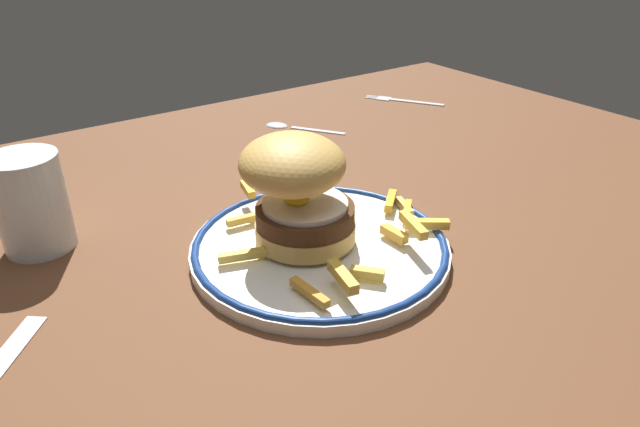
{
  "coord_description": "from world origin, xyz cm",
  "views": [
    {
      "loc": [
        -29.37,
        -44.4,
        30.96
      ],
      "look_at": [
        -0.98,
        -4.5,
        4.6
      ],
      "focal_mm": 32.04,
      "sensor_mm": 36.0,
      "label": 1
    }
  ],
  "objects_px": {
    "burger": "(298,189)",
    "water_glass": "(33,209)",
    "dinner_plate": "(320,246)",
    "spoon": "(285,125)",
    "fork": "(402,100)"
  },
  "relations": [
    {
      "from": "burger",
      "to": "water_glass",
      "type": "distance_m",
      "value": 0.27
    },
    {
      "from": "dinner_plate",
      "to": "burger",
      "type": "bearing_deg",
      "value": 131.55
    },
    {
      "from": "burger",
      "to": "spoon",
      "type": "xyz_separation_m",
      "value": [
        0.19,
        0.32,
        -0.07
      ]
    },
    {
      "from": "dinner_plate",
      "to": "burger",
      "type": "xyz_separation_m",
      "value": [
        -0.01,
        0.02,
        0.06
      ]
    },
    {
      "from": "burger",
      "to": "spoon",
      "type": "bearing_deg",
      "value": 59.75
    },
    {
      "from": "spoon",
      "to": "dinner_plate",
      "type": "bearing_deg",
      "value": -117.13
    },
    {
      "from": "dinner_plate",
      "to": "spoon",
      "type": "relative_size",
      "value": 2.18
    },
    {
      "from": "fork",
      "to": "spoon",
      "type": "bearing_deg",
      "value": 178.85
    },
    {
      "from": "dinner_plate",
      "to": "fork",
      "type": "bearing_deg",
      "value": 38.53
    },
    {
      "from": "water_glass",
      "to": "fork",
      "type": "distance_m",
      "value": 0.67
    },
    {
      "from": "dinner_plate",
      "to": "spoon",
      "type": "xyz_separation_m",
      "value": [
        0.17,
        0.34,
        -0.0
      ]
    },
    {
      "from": "water_glass",
      "to": "spoon",
      "type": "height_order",
      "value": "water_glass"
    },
    {
      "from": "dinner_plate",
      "to": "spoon",
      "type": "distance_m",
      "value": 0.38
    },
    {
      "from": "dinner_plate",
      "to": "fork",
      "type": "relative_size",
      "value": 2.02
    },
    {
      "from": "water_glass",
      "to": "burger",
      "type": "bearing_deg",
      "value": -37.57
    }
  ]
}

